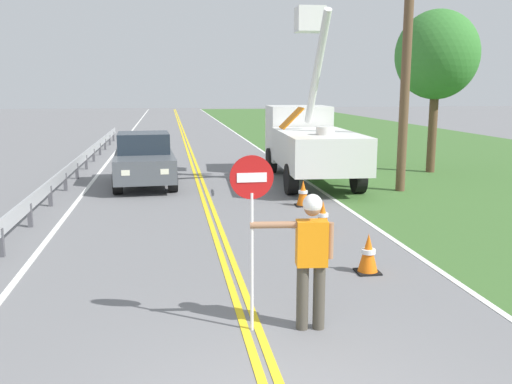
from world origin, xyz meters
name	(u,v)px	position (x,y,z in m)	size (l,w,h in m)	color
grass_verge_right	(439,155)	(11.60, 20.00, 0.00)	(16.00, 110.00, 0.01)	#3D662D
centerline_yellow_left	(190,160)	(-0.09, 20.00, 0.01)	(0.11, 110.00, 0.01)	yellow
centerline_yellow_right	(194,159)	(0.09, 20.00, 0.01)	(0.11, 110.00, 0.01)	yellow
edge_line_right	(273,158)	(3.60, 20.00, 0.01)	(0.12, 110.00, 0.01)	silver
edge_line_left	(108,161)	(-3.60, 20.00, 0.01)	(0.12, 110.00, 0.01)	silver
flagger_worker	(311,253)	(0.76, 2.32, 1.05)	(1.08, 0.28, 1.83)	#474238
stop_sign_paddle	(252,204)	(0.00, 2.40, 1.71)	(0.56, 0.04, 2.33)	silver
utility_bucket_truck	(308,139)	(3.70, 13.99, 1.42)	(2.94, 6.90, 5.74)	silver
oncoming_sedan_nearest	(144,160)	(-1.81, 13.74, 0.83)	(2.08, 4.19, 1.70)	#4C5156
utility_pole_near	(406,58)	(6.02, 11.55, 4.00)	(1.80, 0.28, 7.64)	brown
traffic_cone_lead	(368,254)	(2.32, 4.36, 0.34)	(0.40, 0.40, 0.70)	orange
traffic_cone_mid	(323,217)	(2.30, 7.15, 0.34)	(0.40, 0.40, 0.70)	orange
traffic_cone_tail	(303,194)	(2.52, 9.87, 0.34)	(0.40, 0.40, 0.70)	orange
guardrail_left_shoulder	(71,169)	(-4.20, 14.32, 0.52)	(0.10, 32.00, 0.71)	#9EA0A3
roadside_tree_verge	(437,56)	(8.70, 15.00, 4.27)	(3.00, 3.00, 5.90)	brown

